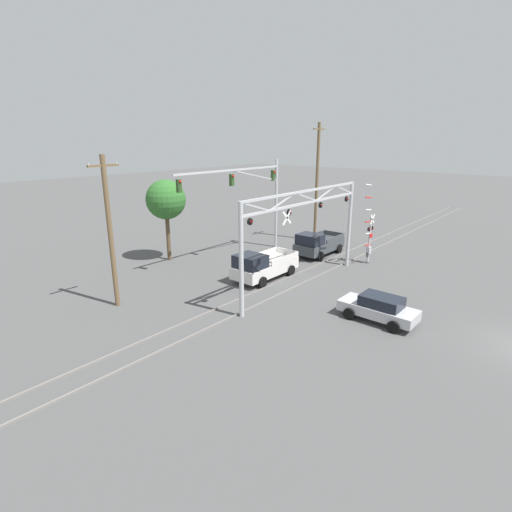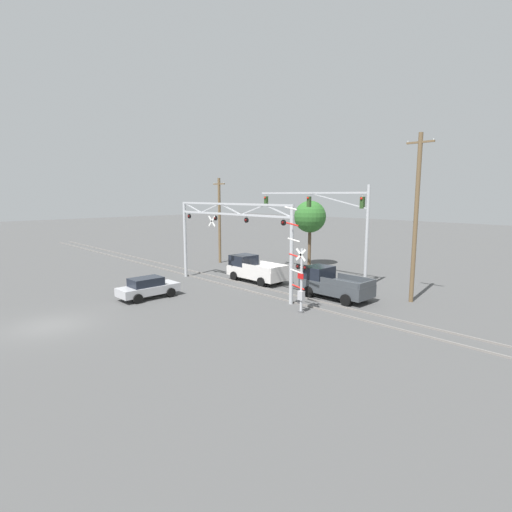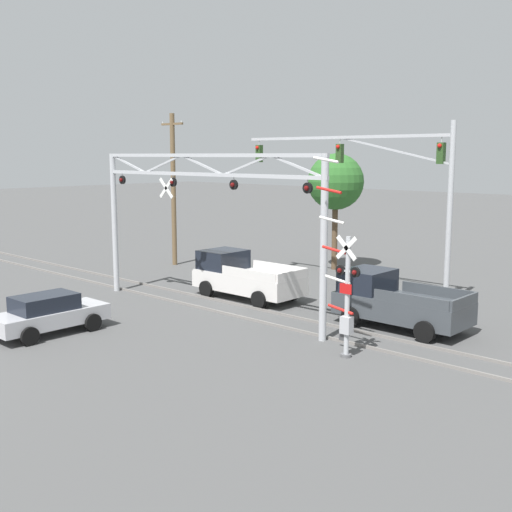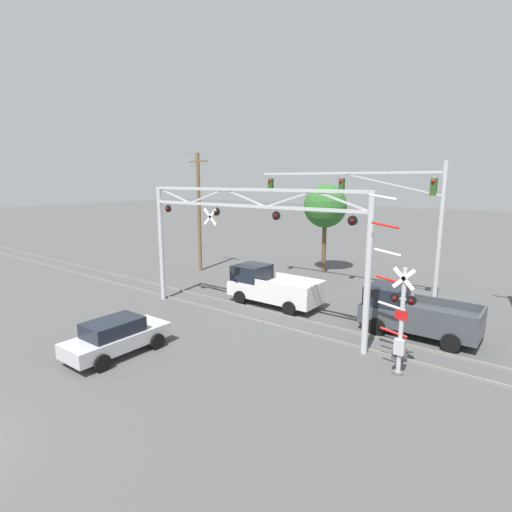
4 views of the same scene
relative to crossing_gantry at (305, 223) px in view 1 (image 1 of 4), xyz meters
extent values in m
cube|color=gray|center=(0.01, 0.28, -4.33)|extent=(80.00, 0.08, 0.10)
cube|color=gray|center=(0.01, 1.72, -4.33)|extent=(80.00, 0.08, 0.10)
cylinder|color=#B7BABF|center=(-6.08, 0.00, -1.15)|extent=(0.26, 0.26, 6.46)
cylinder|color=#B7BABF|center=(6.11, 0.00, -1.15)|extent=(0.26, 0.26, 6.46)
cube|color=#B7BABF|center=(0.01, 0.00, 1.26)|extent=(12.46, 0.14, 0.14)
cube|color=#B7BABF|center=(0.01, 0.00, 2.01)|extent=(12.46, 0.14, 0.14)
cube|color=#B7BABF|center=(-4.87, 0.00, 1.64)|extent=(2.46, 0.08, 0.83)
cube|color=#B7BABF|center=(-2.43, 0.00, 1.64)|extent=(2.46, 0.08, 0.83)
cube|color=#B7BABF|center=(0.01, 0.00, 1.64)|extent=(2.46, 0.08, 0.83)
cube|color=#B7BABF|center=(2.45, 0.00, 1.64)|extent=(2.46, 0.08, 0.83)
cube|color=#B7BABF|center=(4.89, 0.00, 1.64)|extent=(2.46, 0.08, 0.83)
cylinder|color=black|center=(-5.35, 0.00, 0.90)|extent=(0.38, 0.10, 0.38)
sphere|color=#590C0C|center=(-5.35, -0.07, 0.90)|extent=(0.18, 0.18, 0.18)
cylinder|color=#B7BABF|center=(-5.35, 0.00, 1.14)|extent=(0.04, 0.04, 0.10)
cylinder|color=black|center=(-1.78, 0.00, 0.90)|extent=(0.38, 0.10, 0.38)
sphere|color=#590C0C|center=(-1.78, -0.07, 0.90)|extent=(0.18, 0.18, 0.18)
cylinder|color=#B7BABF|center=(-1.78, 0.00, 1.14)|extent=(0.04, 0.04, 0.10)
cylinder|color=black|center=(1.80, 0.00, 0.90)|extent=(0.38, 0.10, 0.38)
sphere|color=#590C0C|center=(1.80, -0.07, 0.90)|extent=(0.18, 0.18, 0.18)
cylinder|color=#B7BABF|center=(1.80, 0.00, 1.14)|extent=(0.04, 0.04, 0.10)
cylinder|color=black|center=(5.38, 0.00, 0.90)|extent=(0.38, 0.10, 0.38)
sphere|color=#590C0C|center=(5.38, -0.07, 0.90)|extent=(0.18, 0.18, 0.18)
cylinder|color=#B7BABF|center=(5.38, 0.00, 1.14)|extent=(0.04, 0.04, 0.10)
cube|color=white|center=(-2.12, -0.10, 0.64)|extent=(0.88, 0.03, 0.88)
cube|color=white|center=(-2.12, -0.10, 0.64)|extent=(0.88, 0.03, 0.88)
cylinder|color=black|center=(-2.12, -0.12, 0.64)|extent=(0.04, 0.04, 0.02)
cylinder|color=#B7BABF|center=(7.78, -0.96, -2.43)|extent=(0.16, 0.16, 3.89)
cylinder|color=#59595B|center=(7.78, -0.96, -4.33)|extent=(0.35, 0.35, 0.10)
cube|color=white|center=(7.78, -1.07, -0.84)|extent=(0.78, 0.03, 0.78)
cube|color=white|center=(7.78, -1.07, -0.84)|extent=(0.78, 0.03, 0.78)
cylinder|color=black|center=(7.78, -1.10, -0.84)|extent=(0.04, 0.04, 0.02)
cylinder|color=black|center=(7.50, -0.96, -1.59)|extent=(0.32, 0.09, 0.32)
sphere|color=#590C0C|center=(7.50, -1.02, -1.59)|extent=(0.16, 0.16, 0.16)
cylinder|color=black|center=(8.06, -0.96, -1.59)|extent=(0.32, 0.09, 0.32)
sphere|color=#590C0C|center=(8.06, -1.02, -1.59)|extent=(0.16, 0.16, 0.16)
cube|color=#B7BABF|center=(7.78, -0.96, -1.59)|extent=(0.64, 0.06, 0.06)
cube|color=red|center=(7.78, -1.06, -2.14)|extent=(0.44, 0.02, 0.32)
cube|color=#B2B2B7|center=(7.78, -0.96, -3.33)|extent=(0.36, 0.28, 0.56)
cylinder|color=red|center=(7.53, -0.96, -2.86)|extent=(0.96, 0.09, 0.22)
cylinder|color=white|center=(7.40, -0.96, -1.91)|extent=(0.96, 0.09, 0.22)
cylinder|color=red|center=(7.26, -0.96, -0.97)|extent=(0.96, 0.09, 0.22)
cylinder|color=white|center=(7.13, -0.96, -0.02)|extent=(0.96, 0.09, 0.22)
cylinder|color=red|center=(6.99, -0.96, 0.93)|extent=(0.96, 0.09, 0.22)
cylinder|color=white|center=(6.86, -0.96, 1.87)|extent=(0.96, 0.09, 0.22)
cube|color=#3F3F42|center=(7.65, -0.96, -3.68)|extent=(0.24, 0.12, 0.36)
cylinder|color=#B7BABF|center=(6.91, 7.65, -0.47)|extent=(0.24, 0.24, 7.82)
cube|color=#B7BABF|center=(1.26, 7.65, 2.84)|extent=(11.29, 0.14, 0.14)
cube|color=#B7BABF|center=(4.09, 7.65, 2.24)|extent=(5.66, 0.08, 1.28)
cylinder|color=#B7BABF|center=(-3.88, 7.65, 2.69)|extent=(0.04, 0.04, 0.30)
cube|color=#28471E|center=(-3.88, 7.65, 2.09)|extent=(0.30, 0.26, 0.89)
sphere|color=red|center=(-3.88, 7.49, 2.41)|extent=(0.18, 0.18, 0.18)
cylinder|color=#B7BABF|center=(1.26, 7.65, 2.69)|extent=(0.04, 0.04, 0.30)
cube|color=#28471E|center=(1.26, 7.65, 2.09)|extent=(0.30, 0.26, 0.89)
sphere|color=red|center=(1.26, 7.49, 2.41)|extent=(0.18, 0.18, 0.18)
cylinder|color=#B7BABF|center=(6.41, 7.65, 2.69)|extent=(0.04, 0.04, 0.30)
cube|color=#28471E|center=(6.41, 7.65, 2.09)|extent=(0.30, 0.26, 0.89)
sphere|color=red|center=(6.41, 7.49, 2.41)|extent=(0.18, 0.18, 0.18)
cube|color=silver|center=(-0.29, 3.01, -3.59)|extent=(5.23, 2.10, 0.82)
cube|color=black|center=(-1.90, 3.01, -2.75)|extent=(1.71, 1.93, 0.86)
cube|color=silver|center=(0.66, 2.00, -2.99)|extent=(3.12, 0.08, 0.39)
cube|color=silver|center=(0.66, 4.02, -2.99)|extent=(3.12, 0.08, 0.39)
cube|color=silver|center=(2.27, 3.01, -2.99)|extent=(0.10, 2.02, 0.39)
cylinder|color=black|center=(-1.91, 1.95, -4.00)|extent=(0.76, 0.24, 0.76)
cylinder|color=black|center=(-1.91, 4.07, -4.00)|extent=(0.76, 0.24, 0.76)
cylinder|color=black|center=(1.33, 1.95, -4.00)|extent=(0.76, 0.24, 0.76)
cylinder|color=black|center=(1.33, 4.07, -4.00)|extent=(0.76, 0.24, 0.76)
cube|color=#3D4247|center=(7.32, 3.27, -3.59)|extent=(4.93, 2.10, 0.82)
cube|color=black|center=(5.81, 3.27, -2.75)|extent=(1.61, 1.93, 0.86)
cube|color=#3D4247|center=(8.22, 2.26, -2.99)|extent=(2.92, 0.08, 0.39)
cube|color=#3D4247|center=(8.22, 4.27, -2.99)|extent=(2.92, 0.08, 0.39)
cube|color=#3D4247|center=(9.74, 3.27, -2.99)|extent=(0.10, 2.02, 0.39)
cylinder|color=black|center=(5.79, 2.21, -4.00)|extent=(0.76, 0.24, 0.76)
cylinder|color=black|center=(5.79, 4.33, -4.00)|extent=(0.76, 0.24, 0.76)
cylinder|color=black|center=(8.85, 2.21, -4.00)|extent=(0.76, 0.24, 0.76)
cylinder|color=black|center=(8.85, 4.33, -4.00)|extent=(0.76, 0.24, 0.76)
cube|color=#B7B7BC|center=(-1.68, -5.99, -3.77)|extent=(1.65, 4.14, 0.57)
cube|color=black|center=(-1.68, -6.15, -3.21)|extent=(1.40, 2.15, 0.56)
cylinder|color=black|center=(-2.52, -4.75, -4.06)|extent=(0.24, 0.65, 0.65)
cylinder|color=black|center=(-0.85, -4.75, -4.06)|extent=(0.24, 0.65, 0.65)
cylinder|color=black|center=(-2.52, -7.23, -4.06)|extent=(0.24, 0.65, 0.65)
cylinder|color=black|center=(-0.85, -7.23, -4.06)|extent=(0.24, 0.65, 0.65)
cylinder|color=brown|center=(-9.74, 6.68, 0.00)|extent=(0.28, 0.28, 8.75)
cube|color=brown|center=(-9.74, 6.68, 3.77)|extent=(1.80, 0.12, 0.12)
cylinder|color=silver|center=(-10.56, 6.68, 3.87)|extent=(0.08, 0.08, 0.12)
cylinder|color=silver|center=(-8.92, 6.68, 3.87)|extent=(0.08, 0.08, 0.12)
cylinder|color=brown|center=(11.27, 6.23, 1.09)|extent=(0.28, 0.28, 10.94)
cube|color=brown|center=(11.27, 6.23, 5.96)|extent=(1.80, 0.12, 0.12)
cylinder|color=silver|center=(10.45, 6.23, 6.06)|extent=(0.08, 0.08, 0.12)
cylinder|color=silver|center=(12.09, 6.23, 6.06)|extent=(0.08, 0.08, 0.12)
cylinder|color=brown|center=(-1.92, 11.80, -2.46)|extent=(0.32, 0.32, 3.84)
sphere|color=#2D6628|center=(-1.92, 11.80, 0.56)|extent=(3.13, 3.13, 3.13)
camera|label=1|loc=(-21.15, -13.85, 5.22)|focal=28.00mm
camera|label=2|loc=(22.89, -19.08, 2.69)|focal=28.00mm
camera|label=3|loc=(19.10, -17.47, 2.03)|focal=45.00mm
camera|label=4|loc=(11.71, -14.56, 2.46)|focal=28.00mm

